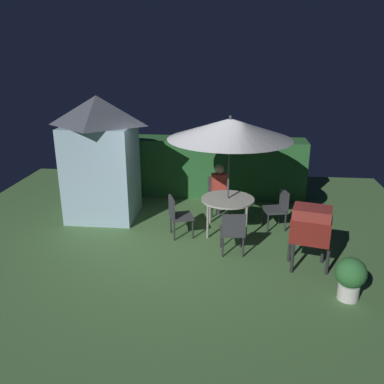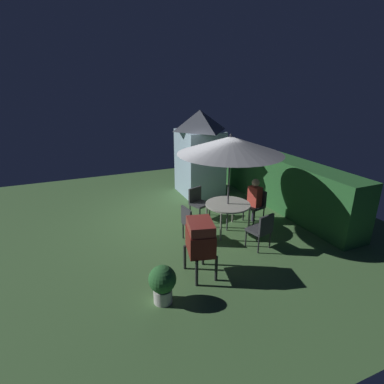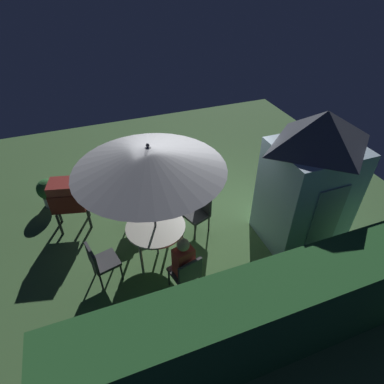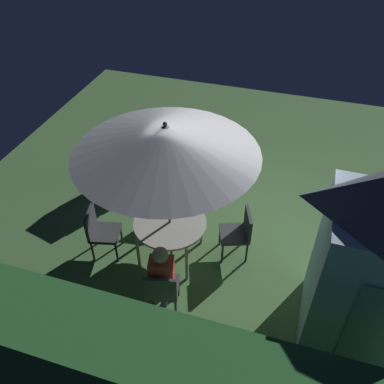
% 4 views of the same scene
% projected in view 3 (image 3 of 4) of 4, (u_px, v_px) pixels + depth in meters
% --- Properties ---
extents(ground_plane, '(11.00, 11.00, 0.00)m').
position_uv_depth(ground_plane, '(185.00, 210.00, 7.65)').
color(ground_plane, '#47703D').
extents(hedge_backdrop, '(5.99, 0.87, 1.58)m').
position_uv_depth(hedge_backdrop, '(264.00, 318.00, 4.58)').
color(hedge_backdrop, '#28602D').
rests_on(hedge_backdrop, ground).
extents(garden_shed, '(1.65, 1.38, 2.89)m').
position_uv_depth(garden_shed, '(310.00, 180.00, 6.11)').
color(garden_shed, '#9EBCD1').
rests_on(garden_shed, ground).
extents(patio_table, '(1.16, 1.16, 0.77)m').
position_uv_depth(patio_table, '(156.00, 228.00, 6.16)').
color(patio_table, '#B2ADA3').
rests_on(patio_table, ground).
extents(patio_umbrella, '(2.61, 2.61, 2.58)m').
position_uv_depth(patio_umbrella, '(149.00, 158.00, 5.18)').
color(patio_umbrella, '#4C4C51').
rests_on(patio_umbrella, ground).
extents(bbq_grill, '(0.80, 0.65, 1.20)m').
position_uv_depth(bbq_grill, '(68.00, 196.00, 6.74)').
color(bbq_grill, maroon).
rests_on(bbq_grill, ground).
extents(chair_near_shed, '(0.55, 0.56, 0.90)m').
position_uv_depth(chair_near_shed, '(186.00, 273.00, 5.55)').
color(chair_near_shed, '#38383D').
rests_on(chair_near_shed, ground).
extents(chair_far_side, '(0.59, 0.59, 0.90)m').
position_uv_depth(chair_far_side, '(199.00, 211.00, 6.84)').
color(chair_far_side, '#38383D').
rests_on(chair_far_side, ground).
extents(chair_toward_hedge, '(0.51, 0.51, 0.90)m').
position_uv_depth(chair_toward_hedge, '(138.00, 203.00, 7.04)').
color(chair_toward_hedge, '#38383D').
rests_on(chair_toward_hedge, ground).
extents(chair_toward_house, '(0.56, 0.56, 0.90)m').
position_uv_depth(chair_toward_house, '(100.00, 261.00, 5.75)').
color(chair_toward_house, '#38383D').
rests_on(chair_toward_house, ground).
extents(potted_plant_by_shed, '(0.50, 0.50, 0.73)m').
position_uv_depth(potted_plant_by_shed, '(48.00, 191.00, 7.58)').
color(potted_plant_by_shed, silver).
rests_on(potted_plant_by_shed, ground).
extents(person_in_red, '(0.39, 0.31, 1.26)m').
position_uv_depth(person_in_red, '(183.00, 259.00, 5.45)').
color(person_in_red, '#CC3D33').
rests_on(person_in_red, ground).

